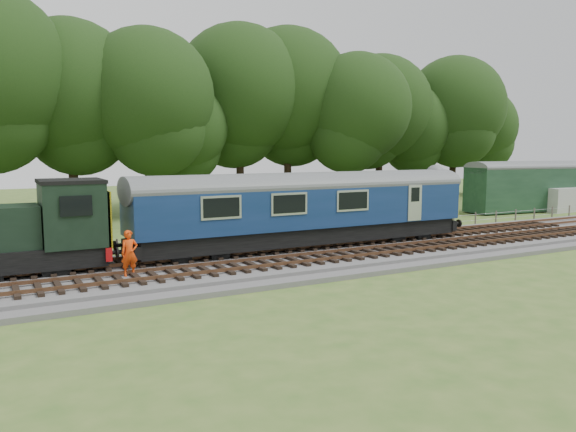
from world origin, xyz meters
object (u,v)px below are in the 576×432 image
dmu_railcar (307,203)px  caravan (564,199)px  parked_coach (550,183)px  worker (129,253)px

dmu_railcar → caravan: bearing=12.5°
dmu_railcar → caravan: size_ratio=4.33×
parked_coach → caravan: parked_coach is taller
worker → parked_coach: 39.57m
dmu_railcar → parked_coach: dmu_railcar is taller
dmu_railcar → caravan: (29.14, 6.46, -1.59)m
parked_coach → worker: bearing=-159.6°
dmu_railcar → worker: size_ratio=9.95×
dmu_railcar → worker: (-9.45, -2.36, -1.35)m
parked_coach → dmu_railcar: bearing=-159.4°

